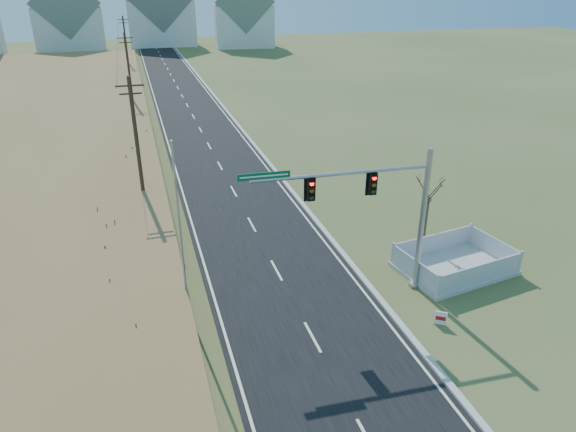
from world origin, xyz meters
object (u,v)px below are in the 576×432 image
(open_sign, at_px, (441,318))
(bare_tree, at_px, (430,187))
(traffic_signal_mast, at_px, (388,210))
(fence_enclosure, at_px, (454,266))
(flagpole, at_px, (182,249))

(open_sign, xyz_separation_m, bare_tree, (3.22, 7.05, 3.41))
(traffic_signal_mast, bearing_deg, fence_enclosure, 11.22)
(bare_tree, bearing_deg, fence_enclosure, -86.40)
(traffic_signal_mast, relative_size, bare_tree, 1.99)
(traffic_signal_mast, height_order, bare_tree, traffic_signal_mast)
(bare_tree, bearing_deg, open_sign, -114.54)
(fence_enclosure, relative_size, bare_tree, 1.37)
(open_sign, bearing_deg, traffic_signal_mast, 145.61)
(fence_enclosure, bearing_deg, open_sign, -138.64)
(fence_enclosure, distance_m, flagpole, 14.78)
(fence_enclosure, relative_size, open_sign, 9.25)
(open_sign, height_order, flagpole, flagpole)
(open_sign, bearing_deg, flagpole, -167.74)
(traffic_signal_mast, relative_size, open_sign, 13.43)
(flagpole, height_order, bare_tree, flagpole)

